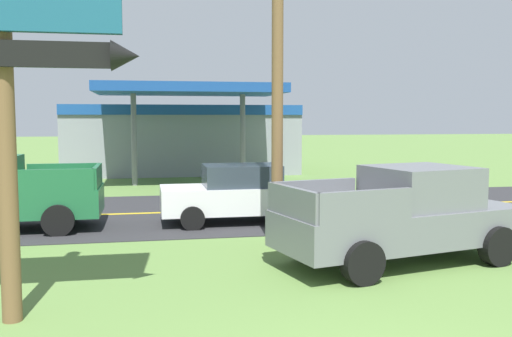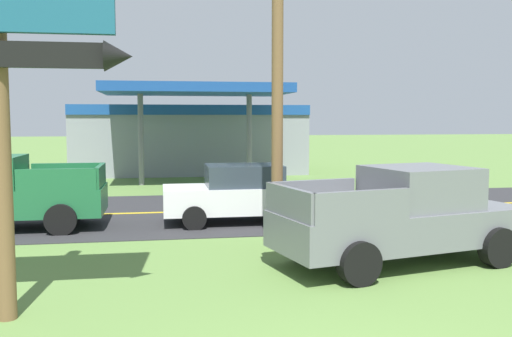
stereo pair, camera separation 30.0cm
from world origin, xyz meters
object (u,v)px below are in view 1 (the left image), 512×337
(car_white_near_lane, at_px, (238,193))
(gas_station, at_px, (182,137))
(utility_pole, at_px, (277,56))
(pickup_grey_parked_on_lawn, at_px, (404,216))

(car_white_near_lane, bearing_deg, gas_station, 92.30)
(utility_pole, distance_m, pickup_grey_parked_on_lawn, 4.46)
(gas_station, xyz_separation_m, car_white_near_lane, (0.62, -15.33, -1.11))
(utility_pole, height_order, gas_station, utility_pole)
(gas_station, relative_size, pickup_grey_parked_on_lawn, 2.18)
(gas_station, bearing_deg, utility_pole, -86.79)
(utility_pole, relative_size, pickup_grey_parked_on_lawn, 1.46)
(utility_pole, bearing_deg, car_white_near_lane, 97.60)
(gas_station, height_order, pickup_grey_parked_on_lawn, gas_station)
(gas_station, xyz_separation_m, pickup_grey_parked_on_lawn, (3.25, -20.36, -0.98))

